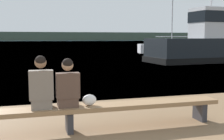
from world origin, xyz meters
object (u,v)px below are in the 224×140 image
Objects in this scene: bench_main at (69,111)px; shopping_bag at (89,100)px; moored_sailboat at (175,48)px; person_left at (41,86)px; tugboat_red at (209,45)px; person_right at (68,86)px.

bench_main is 23.00× the size of shopping_bag.
bench_main is 0.46m from shopping_bag.
moored_sailboat is at bearing 57.95° from bench_main.
person_left is 0.10× the size of tugboat_red.
moored_sailboat is (15.50, 25.39, -0.03)m from shopping_bag.
person_left is 30.27m from moored_sailboat.
tugboat_red is at bearing 172.21° from moored_sailboat.
moored_sailboat reaches higher than shopping_bag.
person_left is 0.51m from person_right.
tugboat_red reaches higher than bench_main.
shopping_bag is (0.41, 0.03, 0.20)m from bench_main.
moored_sailboat reaches higher than tugboat_red.
person_right is 29.99m from moored_sailboat.
moored_sailboat reaches higher than person_left.
bench_main is 29.99m from moored_sailboat.
shopping_bag is 0.03× the size of moored_sailboat.
moored_sailboat reaches higher than person_right.
person_left is at bearing -178.81° from shopping_bag.
tugboat_red reaches higher than person_left.
moored_sailboat is at bearing -20.75° from tugboat_red.
person_left is 1.06× the size of person_right.
shopping_bag is 18.38m from tugboat_red.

